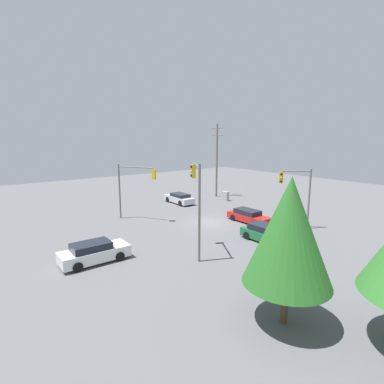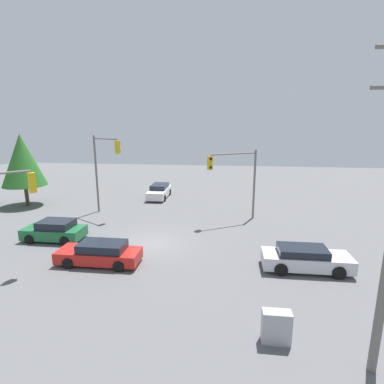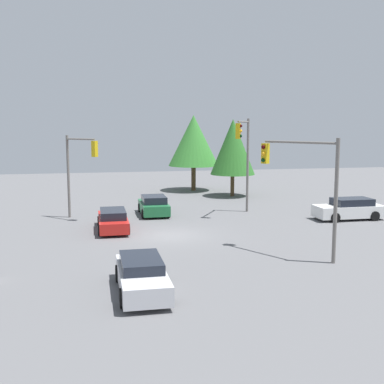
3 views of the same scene
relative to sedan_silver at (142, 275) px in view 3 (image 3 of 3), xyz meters
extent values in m
plane|color=#5B5B5E|center=(-9.31, 2.59, -0.66)|extent=(80.00, 80.00, 0.00)
cube|color=silver|center=(0.05, 0.00, -0.10)|extent=(4.71, 1.74, 0.72)
cube|color=black|center=(-0.19, 0.00, 0.46)|extent=(2.59, 1.53, 0.40)
cylinder|color=black|center=(1.51, 0.83, -0.30)|extent=(0.70, 0.22, 0.70)
cylinder|color=black|center=(1.51, -0.83, -0.30)|extent=(0.70, 0.22, 0.70)
cylinder|color=black|center=(-1.41, 0.83, -0.30)|extent=(0.70, 0.22, 0.70)
cylinder|color=black|center=(-1.41, -0.83, -0.30)|extent=(0.70, 0.22, 0.70)
cube|color=silver|center=(-11.70, 15.40, -0.08)|extent=(1.83, 4.69, 0.79)
cube|color=black|center=(-11.70, 15.63, 0.56)|extent=(1.61, 2.58, 0.48)
cylinder|color=black|center=(-10.83, 13.94, -0.32)|extent=(0.22, 0.66, 0.66)
cylinder|color=black|center=(-12.57, 13.94, -0.32)|extent=(0.22, 0.66, 0.66)
cylinder|color=black|center=(-10.83, 16.85, -0.32)|extent=(0.22, 0.66, 0.66)
cylinder|color=black|center=(-12.57, 16.85, -0.32)|extent=(0.22, 0.66, 0.66)
cube|color=#1E6638|center=(-16.17, 2.52, -0.12)|extent=(4.03, 1.85, 0.72)
cube|color=black|center=(-15.97, 2.52, 0.49)|extent=(2.22, 1.63, 0.50)
cylinder|color=black|center=(-17.42, 1.64, -0.34)|extent=(0.64, 0.22, 0.64)
cylinder|color=black|center=(-17.42, 3.40, -0.34)|extent=(0.64, 0.22, 0.64)
cylinder|color=black|center=(-14.92, 1.64, -0.34)|extent=(0.64, 0.22, 0.64)
cylinder|color=black|center=(-14.92, 3.40, -0.34)|extent=(0.64, 0.22, 0.64)
cube|color=red|center=(-11.56, -0.59, -0.16)|extent=(4.71, 1.71, 0.65)
cube|color=black|center=(-11.33, -0.59, 0.40)|extent=(2.59, 1.50, 0.47)
cylinder|color=black|center=(-13.02, -1.40, -0.35)|extent=(0.62, 0.22, 0.62)
cylinder|color=black|center=(-13.02, 0.22, -0.35)|extent=(0.62, 0.22, 0.62)
cylinder|color=black|center=(-10.10, -1.40, -0.35)|extent=(0.62, 0.22, 0.62)
cylinder|color=black|center=(-10.10, 0.22, -0.35)|extent=(0.62, 0.22, 0.62)
cylinder|color=slate|center=(-2.10, 9.17, 2.26)|extent=(0.18, 0.18, 5.82)
cylinder|color=slate|center=(-3.91, 8.11, 4.92)|extent=(3.67, 2.23, 0.12)
cube|color=gold|center=(-5.71, 7.05, 4.29)|extent=(0.44, 0.41, 1.05)
sphere|color=#360503|center=(-5.62, 6.90, 4.63)|extent=(0.22, 0.22, 0.22)
sphere|color=orange|center=(-5.62, 6.90, 4.29)|extent=(0.22, 0.22, 0.22)
sphere|color=black|center=(-5.62, 6.90, 3.96)|extent=(0.22, 0.22, 0.22)
cylinder|color=slate|center=(-16.38, -3.39, 2.21)|extent=(0.18, 0.18, 5.74)
cylinder|color=slate|center=(-15.43, -2.48, 4.83)|extent=(1.99, 1.92, 0.12)
cube|color=gold|center=(-14.48, -1.56, 4.21)|extent=(0.44, 0.44, 1.05)
sphere|color=#360503|center=(-14.60, -1.44, 4.54)|extent=(0.22, 0.22, 0.22)
sphere|color=orange|center=(-14.60, -1.44, 4.21)|extent=(0.22, 0.22, 0.22)
sphere|color=black|center=(-14.60, -1.44, 3.87)|extent=(0.22, 0.22, 0.22)
cylinder|color=slate|center=(-16.04, 9.54, 2.80)|extent=(0.18, 0.18, 6.90)
cylinder|color=slate|center=(-14.69, 8.73, 6.00)|extent=(2.77, 1.71, 0.12)
cube|color=gold|center=(-13.33, 7.93, 5.37)|extent=(0.44, 0.41, 1.05)
sphere|color=#360503|center=(-13.24, 8.07, 5.71)|extent=(0.22, 0.22, 0.22)
sphere|color=orange|center=(-13.24, 8.07, 5.37)|extent=(0.22, 0.22, 0.22)
sphere|color=black|center=(-13.24, 8.07, 5.04)|extent=(0.22, 0.22, 0.22)
cylinder|color=#4C3823|center=(-28.51, 8.07, 0.58)|extent=(0.44, 0.44, 2.47)
cone|color=#337A2D|center=(-28.51, 8.07, 4.30)|extent=(4.94, 4.94, 4.96)
cylinder|color=#4C3823|center=(-23.95, 10.74, 0.35)|extent=(0.35, 0.35, 2.01)
cone|color=#286623|center=(-23.95, 10.74, 3.85)|extent=(4.04, 4.04, 4.98)
camera|label=1|loc=(-31.51, 21.98, 8.04)|focal=28.00mm
camera|label=2|loc=(-4.36, -15.80, 7.17)|focal=28.00mm
camera|label=3|loc=(17.91, -1.75, 5.70)|focal=45.00mm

